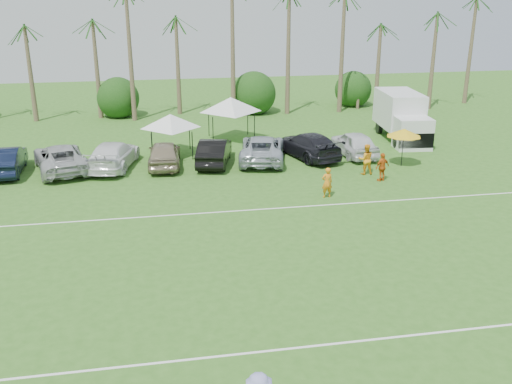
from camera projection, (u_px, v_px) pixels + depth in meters
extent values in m
cube|color=white|center=(264.00, 351.00, 17.83)|extent=(80.00, 0.10, 0.01)
cube|color=white|center=(219.00, 212.00, 28.95)|extent=(80.00, 0.10, 0.01)
cone|color=brown|center=(41.00, 61.00, 47.50)|extent=(0.44, 0.44, 10.00)
cone|color=brown|center=(90.00, 54.00, 48.00)|extent=(0.44, 0.44, 11.00)
cone|color=brown|center=(139.00, 71.00, 49.17)|extent=(0.44, 0.44, 8.00)
cone|color=brown|center=(186.00, 64.00, 49.68)|extent=(0.44, 0.44, 9.00)
cone|color=brown|center=(231.00, 57.00, 50.18)|extent=(0.44, 0.44, 10.00)
cone|color=brown|center=(275.00, 51.00, 50.68)|extent=(0.44, 0.44, 11.00)
cone|color=brown|center=(329.00, 67.00, 52.02)|extent=(0.44, 0.44, 8.00)
cone|color=brown|center=(381.00, 60.00, 52.69)|extent=(0.44, 0.44, 9.00)
cone|color=brown|center=(432.00, 53.00, 53.36)|extent=(0.44, 0.44, 10.00)
cone|color=brown|center=(472.00, 47.00, 53.86)|extent=(0.44, 0.44, 11.00)
cylinder|color=brown|center=(119.00, 107.00, 50.88)|extent=(0.30, 0.30, 1.40)
sphere|color=#143B10|center=(118.00, 95.00, 50.51)|extent=(4.00, 4.00, 4.00)
cylinder|color=brown|center=(252.00, 103.00, 52.89)|extent=(0.30, 0.30, 1.40)
sphere|color=#143B10|center=(252.00, 91.00, 52.52)|extent=(4.00, 4.00, 4.00)
cylinder|color=brown|center=(354.00, 99.00, 54.56)|extent=(0.30, 0.30, 1.40)
sphere|color=#143B10|center=(355.00, 88.00, 54.19)|extent=(4.00, 4.00, 4.00)
imported|color=orange|center=(327.00, 183.00, 30.75)|extent=(0.65, 0.46, 1.69)
imported|color=#FBA31B|center=(366.00, 159.00, 34.59)|extent=(0.99, 0.81, 1.89)
imported|color=#D16017|center=(382.00, 167.00, 33.39)|extent=(1.08, 0.76, 1.70)
cube|color=silver|center=(399.00, 109.00, 42.93)|extent=(3.07, 5.04, 2.61)
cube|color=silver|center=(413.00, 133.00, 40.14)|extent=(2.58, 2.11, 2.20)
cube|color=black|center=(416.00, 140.00, 39.51)|extent=(2.42, 0.54, 1.05)
cube|color=#E5590C|center=(415.00, 115.00, 43.19)|extent=(0.18, 1.67, 0.94)
cylinder|color=black|center=(397.00, 142.00, 40.47)|extent=(0.40, 0.97, 0.94)
cylinder|color=black|center=(425.00, 141.00, 40.63)|extent=(0.40, 0.97, 0.94)
cylinder|color=black|center=(379.00, 127.00, 44.59)|extent=(0.40, 0.97, 0.94)
cylinder|color=black|center=(405.00, 127.00, 44.75)|extent=(0.40, 0.97, 0.94)
cylinder|color=black|center=(152.00, 148.00, 37.13)|extent=(0.06, 0.06, 1.89)
cylinder|color=black|center=(192.00, 146.00, 37.57)|extent=(0.06, 0.06, 1.89)
cylinder|color=black|center=(152.00, 138.00, 39.57)|extent=(0.06, 0.06, 1.89)
cylinder|color=black|center=(190.00, 136.00, 40.01)|extent=(0.06, 0.06, 1.89)
pyramid|color=silver|center=(170.00, 114.00, 37.94)|extent=(4.08, 4.08, 0.94)
cylinder|color=black|center=(213.00, 132.00, 40.73)|extent=(0.06, 0.06, 2.15)
cylinder|color=black|center=(255.00, 130.00, 41.23)|extent=(0.06, 0.06, 2.15)
cylinder|color=black|center=(209.00, 122.00, 43.53)|extent=(0.06, 0.06, 2.15)
cylinder|color=black|center=(248.00, 121.00, 44.03)|extent=(0.06, 0.06, 2.15)
pyramid|color=silver|center=(231.00, 97.00, 41.66)|extent=(4.64, 4.64, 1.07)
cylinder|color=black|center=(403.00, 149.00, 36.13)|extent=(0.05, 0.05, 2.19)
cone|color=gold|center=(404.00, 133.00, 35.76)|extent=(2.19, 2.19, 0.50)
imported|color=black|center=(6.00, 160.00, 34.78)|extent=(2.04, 5.16, 1.67)
imported|color=#AFAFB0|center=(60.00, 158.00, 35.24)|extent=(4.26, 6.53, 1.67)
imported|color=white|center=(113.00, 155.00, 35.89)|extent=(3.51, 6.13, 1.67)
imported|color=gray|center=(164.00, 154.00, 36.12)|extent=(2.26, 5.01, 1.67)
imported|color=black|center=(214.00, 151.00, 36.64)|extent=(2.90, 5.35, 1.67)
imported|color=#A5ADB6|center=(262.00, 148.00, 37.35)|extent=(4.03, 6.48, 1.67)
imported|color=black|center=(308.00, 145.00, 38.12)|extent=(3.87, 6.19, 1.67)
imported|color=white|center=(354.00, 143.00, 38.53)|extent=(2.24, 5.01, 1.67)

